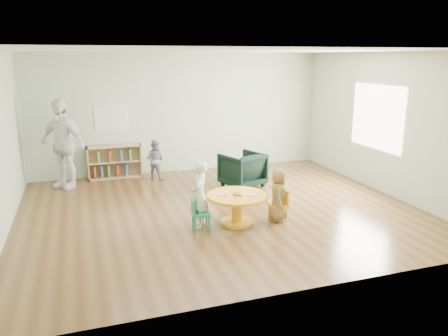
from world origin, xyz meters
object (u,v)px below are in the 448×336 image
activity_table (237,204)px  toddler (155,160)px  armchair (242,170)px  kid_chair_left (198,213)px  kid_chair_right (280,203)px  child_right (278,195)px  bookshelf (114,162)px  child_left (200,195)px  adult_caretaker (63,144)px

activity_table → toddler: bearing=104.7°
armchair → kid_chair_left: bearing=32.8°
kid_chair_right → child_right: child_right is taller
child_right → bookshelf: bearing=56.9°
kid_chair_left → child_left: child_left is taller
kid_chair_left → kid_chair_right: kid_chair_left is taller
toddler → kid_chair_right: bearing=151.3°
child_right → adult_caretaker: bearing=71.0°
armchair → child_right: bearing=65.4°
bookshelf → toddler: 0.99m
armchair → child_right: 2.08m
bookshelf → child_left: size_ratio=1.09×
kid_chair_left → activity_table: bearing=100.0°
activity_table → kid_chair_left: 0.68m
activity_table → child_left: bearing=175.2°
kid_chair_left → armchair: bearing=148.7°
bookshelf → child_left: 3.70m
toddler → child_right: bearing=150.0°
kid_chair_right → child_right: (-0.06, -0.04, 0.17)m
child_left → child_right: child_left is taller
activity_table → bookshelf: (-1.68, 3.59, 0.02)m
armchair → child_left: bearing=32.3°
bookshelf → child_left: child_left is taller
bookshelf → kid_chair_right: bearing=-56.0°
activity_table → kid_chair_left: bearing=-175.5°
kid_chair_right → child_left: size_ratio=0.48×
bookshelf → armchair: bearing=-32.3°
kid_chair_right → toddler: bearing=27.5°
toddler → adult_caretaker: size_ratio=0.49×
kid_chair_left → adult_caretaker: bearing=-141.5°
activity_table → kid_chair_right: activity_table is taller
child_left → toddler: size_ratio=1.20×
toddler → adult_caretaker: (-1.91, -0.01, 0.48)m
activity_table → child_left: child_left is taller
kid_chair_right → bookshelf: 4.38m
child_right → toddler: 3.54m
armchair → adult_caretaker: bearing=-37.7°
kid_chair_left → adult_caretaker: adult_caretaker is taller
adult_caretaker → kid_chair_left: bearing=-14.2°
kid_chair_left → child_right: 1.39m
child_left → toddler: 3.07m
child_left → toddler: child_left is taller
activity_table → kid_chair_left: (-0.68, -0.05, -0.06)m
activity_table → bookshelf: bearing=115.1°
kid_chair_left → child_right: (1.38, -0.03, 0.17)m
kid_chair_right → toddler: (-1.59, 3.16, 0.18)m
armchair → adult_caretaker: (-3.58, 1.12, 0.57)m
bookshelf → adult_caretaker: (-1.05, -0.48, 0.57)m
bookshelf → armchair: (2.53, -1.60, -0.00)m
bookshelf → adult_caretaker: 1.29m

